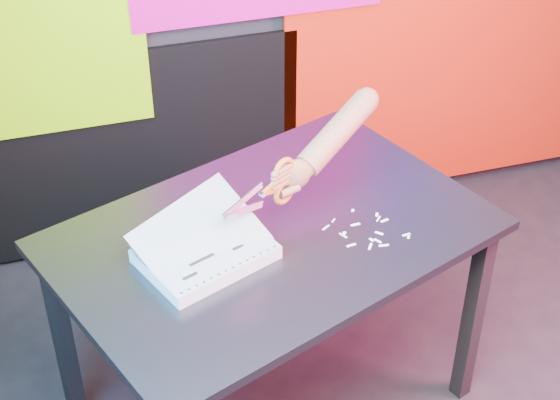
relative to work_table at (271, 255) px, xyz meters
name	(u,v)px	position (x,y,z in m)	size (l,w,h in m)	color
room	(549,99)	(0.50, -0.46, 0.69)	(3.01, 3.01, 2.71)	#252527
backdrop	(338,5)	(0.56, 1.00, 0.29)	(2.88, 0.05, 2.08)	red
work_table	(271,255)	(0.00, 0.00, 0.00)	(1.42, 1.18, 0.75)	black
printout_stack	(206,253)	(-0.21, -0.07, 0.11)	(0.41, 0.36, 0.18)	silver
scissors	(279,184)	(0.03, 0.02, 0.23)	(0.25, 0.14, 0.15)	silver
hand_forearm	(330,139)	(0.22, 0.13, 0.28)	(0.38, 0.24, 0.20)	#BA7B51
paper_clippings	(368,232)	(0.26, -0.09, 0.09)	(0.24, 0.19, 0.00)	white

